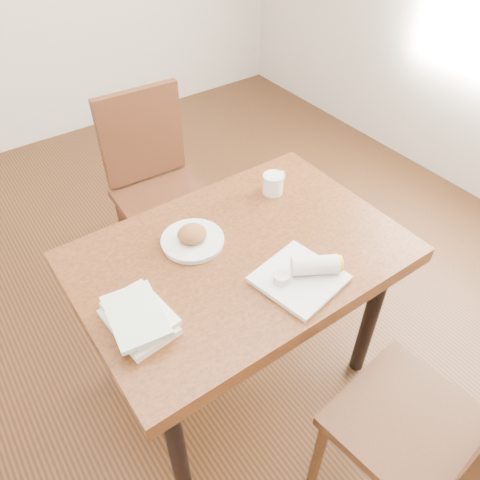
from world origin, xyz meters
TOP-DOWN VIEW (x-y plane):
  - ground at (0.00, 0.00)m, footprint 4.00×5.00m
  - table at (0.00, 0.00)m, footprint 1.09×0.75m
  - chair_near at (0.16, -0.77)m, footprint 0.47×0.47m
  - chair_far at (0.08, 0.81)m, footprint 0.44×0.44m
  - plate_scone at (-0.11, 0.13)m, footprint 0.22×0.22m
  - coffee_mug at (0.30, 0.20)m, footprint 0.12×0.08m
  - plate_burrito at (0.09, -0.22)m, footprint 0.28×0.28m
  - book_stack at (-0.41, -0.08)m, footprint 0.19×0.24m

SIDE VIEW (x-z plane):
  - ground at x=0.00m, z-range -0.01..0.00m
  - chair_near at x=0.16m, z-range 0.07..1.03m
  - chair_far at x=0.08m, z-range 0.07..1.03m
  - table at x=0.00m, z-range 0.28..1.03m
  - plate_scone at x=-0.11m, z-range 0.74..0.81m
  - plate_burrito at x=0.09m, z-range 0.73..0.81m
  - book_stack at x=-0.41m, z-range 0.75..0.81m
  - coffee_mug at x=0.30m, z-range 0.75..0.83m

